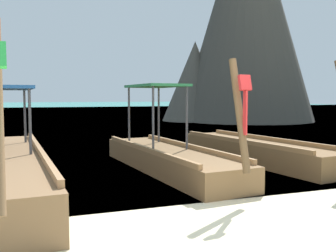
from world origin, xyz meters
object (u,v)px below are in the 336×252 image
at_px(longtail_boat_orange_ribbon, 255,151).
at_px(karst_rock, 243,11).
at_px(longtail_boat_red_ribbon, 168,157).
at_px(longtail_boat_green_ribbon, 3,168).

xyz_separation_m(longtail_boat_orange_ribbon, karst_rock, (8.55, 14.96, 7.30)).
relative_size(longtail_boat_orange_ribbon, karst_rock, 0.35).
bearing_deg(karst_rock, longtail_boat_red_ribbon, -125.79).
bearing_deg(longtail_boat_orange_ribbon, longtail_boat_green_ribbon, -171.62).
distance_m(longtail_boat_green_ribbon, karst_rock, 22.55).
bearing_deg(longtail_boat_red_ribbon, karst_rock, 54.21).
distance_m(longtail_boat_orange_ribbon, karst_rock, 18.71).
relative_size(longtail_boat_green_ribbon, longtail_boat_orange_ribbon, 1.31).
relative_size(longtail_boat_red_ribbon, longtail_boat_orange_ribbon, 1.01).
bearing_deg(longtail_boat_orange_ribbon, longtail_boat_red_ribbon, -172.63).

